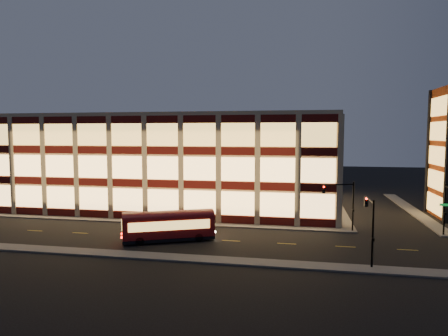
# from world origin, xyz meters

# --- Properties ---
(ground) EXTENTS (200.00, 200.00, 0.00)m
(ground) POSITION_xyz_m (0.00, 0.00, 0.00)
(ground) COLOR black
(ground) RESTS_ON ground
(sidewalk_office_south) EXTENTS (54.00, 2.00, 0.15)m
(sidewalk_office_south) POSITION_xyz_m (-3.00, 1.00, 0.07)
(sidewalk_office_south) COLOR #514F4C
(sidewalk_office_south) RESTS_ON ground
(sidewalk_office_east) EXTENTS (2.00, 30.00, 0.15)m
(sidewalk_office_east) POSITION_xyz_m (23.00, 17.00, 0.07)
(sidewalk_office_east) COLOR #514F4C
(sidewalk_office_east) RESTS_ON ground
(sidewalk_tower_west) EXTENTS (2.00, 30.00, 0.15)m
(sidewalk_tower_west) POSITION_xyz_m (34.00, 17.00, 0.07)
(sidewalk_tower_west) COLOR #514F4C
(sidewalk_tower_west) RESTS_ON ground
(sidewalk_near) EXTENTS (100.00, 2.00, 0.15)m
(sidewalk_near) POSITION_xyz_m (0.00, -13.00, 0.07)
(sidewalk_near) COLOR #514F4C
(sidewalk_near) RESTS_ON ground
(office_building) EXTENTS (50.45, 30.45, 14.50)m
(office_building) POSITION_xyz_m (-2.91, 16.91, 7.25)
(office_building) COLOR tan
(office_building) RESTS_ON ground
(traffic_signal_far) EXTENTS (3.79, 1.87, 6.00)m
(traffic_signal_far) POSITION_xyz_m (22.21, 0.24, 4.11)
(traffic_signal_far) COLOR black
(traffic_signal_far) RESTS_ON ground
(traffic_signal_near) EXTENTS (0.32, 4.45, 6.00)m
(traffic_signal_near) POSITION_xyz_m (23.50, -11.03, 4.13)
(traffic_signal_near) COLOR black
(traffic_signal_near) RESTS_ON ground
(trolley_bus) EXTENTS (9.92, 6.32, 3.32)m
(trolley_bus) POSITION_xyz_m (3.33, -7.26, 1.84)
(trolley_bus) COLOR maroon
(trolley_bus) RESTS_ON ground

